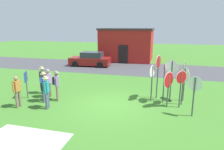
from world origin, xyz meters
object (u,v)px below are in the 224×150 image
Objects in this scene: stop_sign_center_cluster at (185,78)px; stop_sign_nearest at (158,69)px; stop_sign_leaning_right at (152,77)px; person_near_signs at (48,81)px; stop_sign_rear_left at (184,76)px; person_in_teal at (46,90)px; person_with_sunhat at (43,79)px; info_panel_leftmost at (26,80)px; person_holding_notes at (57,84)px; stop_sign_rear_right at (194,90)px; person_in_dark_shirt at (44,85)px; stop_sign_leaning_left at (168,83)px; stop_sign_tallest at (164,76)px; stop_sign_low_front at (181,83)px; person_in_blue at (17,90)px; parked_car_on_street at (91,60)px; stop_sign_far_back at (172,74)px.

stop_sign_nearest is (-1.49, 0.06, 0.44)m from stop_sign_center_cluster.
person_near_signs is at bearing -170.12° from stop_sign_leaning_right.
stop_sign_rear_left reaches higher than person_in_teal.
info_panel_leftmost is (-0.46, -0.95, 0.12)m from person_with_sunhat.
stop_sign_nearest reaches higher than stop_sign_leaning_right.
person_holding_notes is 1.94m from info_panel_leftmost.
person_holding_notes is (-7.27, 0.25, -0.33)m from stop_sign_rear_right.
stop_sign_leaning_left is at bearing 8.04° from person_in_dark_shirt.
stop_sign_tallest is 6.76m from person_near_signs.
stop_sign_low_front is 8.25m from person_with_sunhat.
person_holding_notes is at bearing 92.97° from person_in_teal.
person_near_signs reaches higher than person_in_blue.
stop_sign_tallest is 0.69m from stop_sign_leaning_right.
person_near_signs is 0.89m from person_with_sunhat.
person_holding_notes is at bearing -174.40° from stop_sign_leaning_left.
person_with_sunhat is 1.00× the size of person_in_teal.
stop_sign_rear_right is 1.24× the size of info_panel_leftmost.
info_panel_leftmost is at bearing -168.43° from stop_sign_leaning_right.
stop_sign_leaning_right reaches higher than stop_sign_center_cluster.
parked_car_on_street is at bearing 99.15° from person_in_teal.
info_panel_leftmost is (-0.43, 1.30, 0.15)m from person_in_blue.
parked_car_on_street is 2.11× the size of stop_sign_leaning_right.
stop_sign_leaning_right is (-1.79, -0.40, 0.07)m from stop_sign_center_cluster.
stop_sign_leaning_left is at bearing 2.12° from person_near_signs.
stop_sign_far_back is at bearing 118.19° from stop_sign_rear_right.
stop_sign_leaning_left is 0.92× the size of stop_sign_leaning_right.
parked_car_on_street is 10.24m from info_panel_leftmost.
stop_sign_tallest is at bearing -49.17° from parked_car_on_street.
stop_sign_nearest is 1.53m from stop_sign_rear_left.
parked_car_on_street is 12.15m from stop_sign_center_cluster.
parked_car_on_street is 11.76m from stop_sign_tallest.
person_in_blue is 0.97× the size of person_with_sunhat.
stop_sign_nearest is 1.49× the size of person_in_dark_shirt.
person_near_signs is (0.74, 1.73, 0.06)m from person_in_blue.
stop_sign_center_cluster is at bearing 16.83° from stop_sign_far_back.
stop_sign_low_front is 6.96m from person_in_teal.
person_near_signs is (-7.80, -1.45, -0.33)m from stop_sign_center_cluster.
stop_sign_leaning_left reaches higher than person_in_teal.
stop_sign_far_back is 1.37× the size of person_in_dark_shirt.
person_near_signs is at bearing -170.16° from stop_sign_far_back.
stop_sign_nearest reaches higher than person_in_dark_shirt.
person_with_sunhat is at bearing -173.84° from stop_sign_center_cluster.
stop_sign_center_cluster is at bearing 96.63° from stop_sign_rear_right.
stop_sign_leaning_right is 5.44m from person_holding_notes.
stop_sign_rear_right is (2.03, -1.65, -0.07)m from stop_sign_leaning_right.
stop_sign_low_front is 1.66m from stop_sign_leaning_right.
stop_sign_far_back reaches higher than stop_sign_center_cluster.
person_in_dark_shirt is at bearing -164.30° from stop_sign_center_cluster.
stop_sign_center_cluster is 2.06m from stop_sign_rear_right.
stop_sign_far_back is (-0.74, -0.22, 0.27)m from stop_sign_center_cluster.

